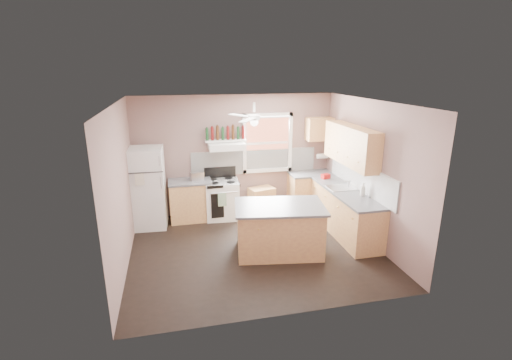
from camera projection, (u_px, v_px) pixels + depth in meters
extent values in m
plane|color=black|center=(254.00, 248.00, 6.95)|extent=(4.50, 4.50, 0.00)
plane|color=white|center=(254.00, 102.00, 6.17)|extent=(4.50, 4.50, 0.00)
cube|color=#7A5D57|center=(235.00, 155.00, 8.45)|extent=(4.50, 0.05, 2.70)
cube|color=#7A5D57|center=(371.00, 172.00, 7.04)|extent=(0.05, 4.00, 2.70)
cube|color=#7A5D57|center=(119.00, 189.00, 6.07)|extent=(0.05, 4.00, 2.70)
cube|color=white|center=(255.00, 162.00, 8.56)|extent=(2.90, 0.03, 0.55)
cube|color=white|center=(360.00, 177.00, 7.37)|extent=(0.03, 2.60, 0.55)
cube|color=brown|center=(267.00, 143.00, 8.50)|extent=(1.00, 0.02, 1.20)
cube|color=white|center=(268.00, 143.00, 8.47)|extent=(1.16, 0.07, 1.36)
cube|color=white|center=(147.00, 188.00, 7.72)|extent=(0.76, 0.74, 1.70)
cube|color=#B07549|center=(191.00, 201.00, 8.19)|extent=(0.90, 0.60, 0.86)
cube|color=#4F5052|center=(190.00, 182.00, 8.06)|extent=(0.92, 0.62, 0.04)
cube|color=silver|center=(197.00, 176.00, 8.06)|extent=(0.30, 0.20, 0.18)
cube|color=white|center=(222.00, 199.00, 8.29)|extent=(0.76, 0.69, 0.86)
cube|color=white|center=(226.00, 146.00, 8.07)|extent=(0.78, 0.50, 0.14)
cube|color=white|center=(226.00, 140.00, 8.15)|extent=(0.90, 0.26, 0.03)
cube|color=#B07549|center=(262.00, 201.00, 8.62)|extent=(0.64, 0.50, 0.56)
cube|color=#B07549|center=(311.00, 192.00, 8.79)|extent=(1.00, 0.60, 0.86)
cube|color=#B07549|center=(345.00, 213.00, 7.52)|extent=(0.60, 2.20, 0.86)
cube|color=#4F5052|center=(311.00, 174.00, 8.66)|extent=(1.02, 0.62, 0.04)
cube|color=#4F5052|center=(346.00, 192.00, 7.39)|extent=(0.62, 2.22, 0.04)
cube|color=silver|center=(341.00, 188.00, 7.57)|extent=(0.55, 0.45, 0.03)
cylinder|color=silver|center=(349.00, 184.00, 7.58)|extent=(0.03, 0.03, 0.14)
cube|color=#B07549|center=(351.00, 145.00, 7.34)|extent=(0.33, 1.80, 0.76)
cube|color=#B07549|center=(319.00, 129.00, 8.52)|extent=(0.60, 0.33, 0.52)
cylinder|color=white|center=(322.00, 156.00, 8.77)|extent=(0.26, 0.12, 0.12)
cube|color=#B07549|center=(279.00, 230.00, 6.73)|extent=(1.63, 1.17, 0.86)
cube|color=#4F5052|center=(280.00, 207.00, 6.60)|extent=(1.73, 1.27, 0.04)
cylinder|color=white|center=(254.00, 117.00, 6.24)|extent=(0.20, 0.20, 0.08)
imported|color=silver|center=(363.00, 189.00, 7.06)|extent=(0.13, 0.13, 0.26)
cube|color=#B0100F|center=(326.00, 176.00, 8.19)|extent=(0.20, 0.16, 0.10)
cylinder|color=#143819|center=(207.00, 134.00, 8.02)|extent=(0.06, 0.06, 0.27)
cylinder|color=#590F0F|center=(212.00, 134.00, 8.04)|extent=(0.06, 0.06, 0.29)
cylinder|color=#3F230F|center=(218.00, 133.00, 8.06)|extent=(0.06, 0.06, 0.31)
cylinder|color=#143819|center=(223.00, 134.00, 8.09)|extent=(0.06, 0.06, 0.27)
cylinder|color=#590F0F|center=(228.00, 133.00, 8.11)|extent=(0.06, 0.06, 0.29)
cylinder|color=#3F230F|center=(233.00, 132.00, 8.14)|extent=(0.06, 0.06, 0.31)
cylinder|color=#143819|center=(238.00, 133.00, 8.17)|extent=(0.06, 0.06, 0.27)
cylinder|color=#590F0F|center=(243.00, 133.00, 8.19)|extent=(0.06, 0.06, 0.29)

